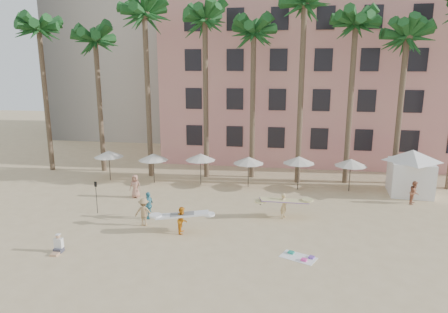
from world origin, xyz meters
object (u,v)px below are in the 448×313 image
Objects in this scene: pink_hotel at (336,82)px; cabana at (411,168)px; carrier_yellow at (284,204)px; carrier_white at (182,219)px.

cabana is at bearing -71.48° from pink_hotel.
pink_hotel is at bearing 75.82° from carrier_yellow.
pink_hotel reaches higher than carrier_yellow.
pink_hotel is at bearing 108.52° from cabana.
carrier_yellow is 6.80m from carrier_white.
pink_hotel is 10.83× the size of carrier_white.
carrier_yellow is at bearing -145.54° from cabana.
cabana reaches higher than carrier_white.
cabana reaches higher than carrier_yellow.
carrier_yellow is at bearing -104.18° from pink_hotel.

